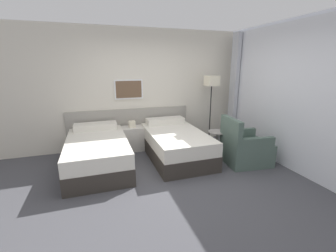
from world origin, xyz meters
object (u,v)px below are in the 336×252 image
object	(u,v)px
nightstand	(133,138)
armchair	(245,149)
bed_near_window	(175,144)
side_table	(217,139)
bed_near_door	(98,152)
floor_lamp	(212,85)

from	to	relation	value
nightstand	armchair	world-z (taller)	armchair
bed_near_window	side_table	xyz separation A→B (m)	(0.85, -0.26, 0.09)
armchair	bed_near_door	bearing A→B (deg)	81.32
bed_near_window	bed_near_door	bearing A→B (deg)	180.00
bed_near_window	side_table	distance (m)	0.89
bed_near_door	side_table	world-z (taller)	bed_near_door
floor_lamp	nightstand	bearing A→B (deg)	176.52
bed_near_door	bed_near_window	bearing A→B (deg)	0.00
bed_near_window	floor_lamp	bearing A→B (deg)	27.66
bed_near_door	armchair	bearing A→B (deg)	-14.80
bed_near_window	nightstand	bearing A→B (deg)	138.02
bed_near_door	armchair	distance (m)	2.85
bed_near_door	side_table	xyz separation A→B (m)	(2.41, -0.26, 0.09)
armchair	floor_lamp	bearing A→B (deg)	9.00
bed_near_door	floor_lamp	bearing A→B (deg)	12.35
nightstand	side_table	distance (m)	1.89
floor_lamp	side_table	bearing A→B (deg)	-108.20
bed_near_window	floor_lamp	world-z (taller)	floor_lamp
bed_near_window	armchair	size ratio (longest dim) A/B	2.04
bed_near_door	floor_lamp	distance (m)	2.98
bed_near_door	side_table	distance (m)	2.43
bed_near_door	floor_lamp	xyz separation A→B (m)	(2.69, 0.59, 1.14)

